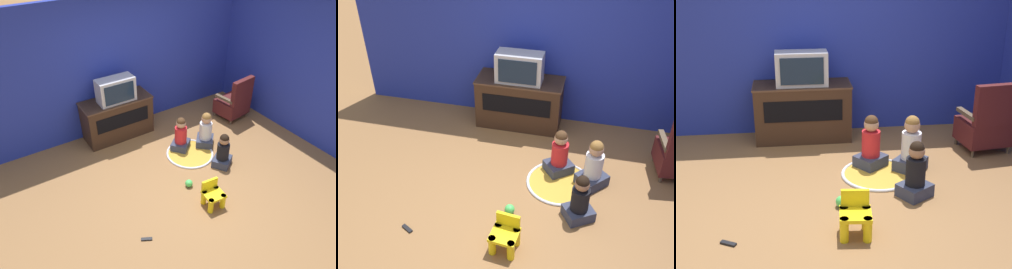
% 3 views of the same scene
% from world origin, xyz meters
% --- Properties ---
extents(ground_plane, '(30.00, 30.00, 0.00)m').
position_xyz_m(ground_plane, '(0.00, 0.00, 0.00)').
color(ground_plane, olive).
extents(wall_back, '(5.67, 0.12, 2.51)m').
position_xyz_m(wall_back, '(-0.16, 2.15, 1.25)').
color(wall_back, '#23339E').
rests_on(wall_back, ground_plane).
extents(tv_cabinet, '(1.29, 0.55, 0.77)m').
position_xyz_m(tv_cabinet, '(-0.33, 1.80, 0.40)').
color(tv_cabinet, '#382316').
rests_on(tv_cabinet, ground_plane).
extents(television, '(0.67, 0.32, 0.44)m').
position_xyz_m(television, '(-0.33, 1.74, 0.99)').
color(television, '#B7B7BC').
rests_on(television, tv_cabinet).
extents(black_armchair, '(0.64, 0.60, 0.92)m').
position_xyz_m(black_armchair, '(1.96, 1.09, 0.35)').
color(black_armchair, brown).
rests_on(black_armchair, ground_plane).
extents(yellow_kid_chair, '(0.31, 0.30, 0.40)m').
position_xyz_m(yellow_kid_chair, '(0.03, -0.60, 0.17)').
color(yellow_kid_chair, yellow).
rests_on(yellow_kid_chair, ground_plane).
extents(play_mat, '(0.85, 0.85, 0.04)m').
position_xyz_m(play_mat, '(0.46, 0.55, 0.01)').
color(play_mat, gold).
rests_on(play_mat, ground_plane).
extents(child_watching_left, '(0.42, 0.40, 0.62)m').
position_xyz_m(child_watching_left, '(0.75, 0.03, 0.27)').
color(child_watching_left, '#33384C').
rests_on(child_watching_left, ground_plane).
extents(child_watching_center, '(0.46, 0.46, 0.68)m').
position_xyz_m(child_watching_center, '(0.87, 0.64, 0.29)').
color(child_watching_center, '#33384C').
rests_on(child_watching_center, ground_plane).
extents(child_watching_right, '(0.44, 0.43, 0.65)m').
position_xyz_m(child_watching_right, '(0.42, 0.79, 0.28)').
color(child_watching_right, '#33384C').
rests_on(child_watching_right, ground_plane).
extents(toy_ball, '(0.12, 0.12, 0.12)m').
position_xyz_m(toy_ball, '(-0.03, -0.11, 0.06)').
color(toy_ball, '#4CCC59').
rests_on(toy_ball, ground_plane).
extents(remote_control, '(0.15, 0.11, 0.02)m').
position_xyz_m(remote_control, '(-1.10, -0.63, 0.01)').
color(remote_control, black).
rests_on(remote_control, ground_plane).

